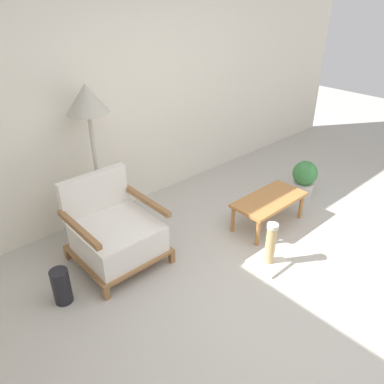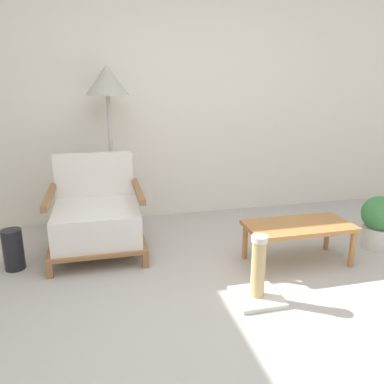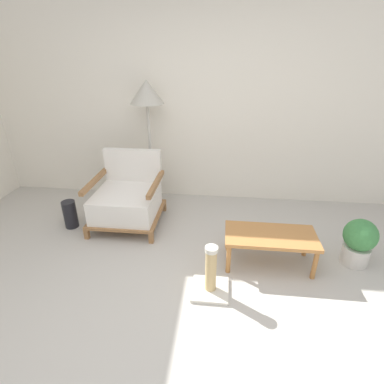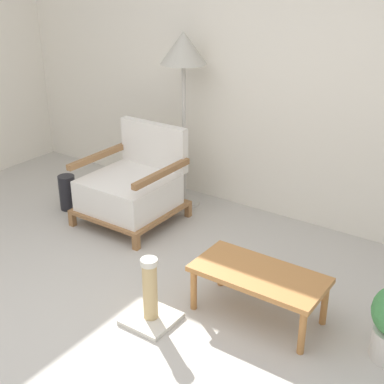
{
  "view_description": "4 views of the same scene",
  "coord_description": "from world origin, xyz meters",
  "px_view_note": "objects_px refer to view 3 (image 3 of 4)",
  "views": [
    {
      "loc": [
        -2.21,
        -1.09,
        2.39
      ],
      "look_at": [
        -0.02,
        1.34,
        0.55
      ],
      "focal_mm": 35.0,
      "sensor_mm": 36.0,
      "label": 1
    },
    {
      "loc": [
        -0.74,
        -1.57,
        1.4
      ],
      "look_at": [
        -0.02,
        1.34,
        0.55
      ],
      "focal_mm": 35.0,
      "sensor_mm": 36.0,
      "label": 2
    },
    {
      "loc": [
        0.29,
        -1.47,
        1.9
      ],
      "look_at": [
        -0.02,
        1.34,
        0.55
      ],
      "focal_mm": 28.0,
      "sensor_mm": 36.0,
      "label": 3
    },
    {
      "loc": [
        2.07,
        -1.66,
        2.18
      ],
      "look_at": [
        -0.02,
        1.34,
        0.55
      ],
      "focal_mm": 50.0,
      "sensor_mm": 36.0,
      "label": 4
    }
  ],
  "objects_px": {
    "floor_lamp": "(147,100)",
    "potted_plant": "(359,241)",
    "scratching_post": "(211,277)",
    "armchair": "(127,199)",
    "coffee_table": "(270,238)",
    "vase": "(70,214)"
  },
  "relations": [
    {
      "from": "floor_lamp",
      "to": "potted_plant",
      "type": "bearing_deg",
      "value": -25.11
    },
    {
      "from": "potted_plant",
      "to": "floor_lamp",
      "type": "bearing_deg",
      "value": 154.89
    },
    {
      "from": "potted_plant",
      "to": "scratching_post",
      "type": "xyz_separation_m",
      "value": [
        -1.38,
        -0.54,
        -0.11
      ]
    },
    {
      "from": "armchair",
      "to": "coffee_table",
      "type": "relative_size",
      "value": 0.96
    },
    {
      "from": "armchair",
      "to": "vase",
      "type": "bearing_deg",
      "value": -165.1
    },
    {
      "from": "floor_lamp",
      "to": "coffee_table",
      "type": "height_order",
      "value": "floor_lamp"
    },
    {
      "from": "floor_lamp",
      "to": "vase",
      "type": "distance_m",
      "value": 1.62
    },
    {
      "from": "coffee_table",
      "to": "potted_plant",
      "type": "relative_size",
      "value": 1.79
    },
    {
      "from": "vase",
      "to": "coffee_table",
      "type": "bearing_deg",
      "value": -11.07
    },
    {
      "from": "coffee_table",
      "to": "potted_plant",
      "type": "distance_m",
      "value": 0.85
    },
    {
      "from": "armchair",
      "to": "potted_plant",
      "type": "height_order",
      "value": "armchair"
    },
    {
      "from": "armchair",
      "to": "coffee_table",
      "type": "bearing_deg",
      "value": -21.07
    },
    {
      "from": "armchair",
      "to": "potted_plant",
      "type": "relative_size",
      "value": 1.72
    },
    {
      "from": "coffee_table",
      "to": "vase",
      "type": "bearing_deg",
      "value": 168.93
    },
    {
      "from": "floor_lamp",
      "to": "scratching_post",
      "type": "distance_m",
      "value": 2.18
    },
    {
      "from": "vase",
      "to": "scratching_post",
      "type": "xyz_separation_m",
      "value": [
        1.69,
        -0.87,
        -0.01
      ]
    },
    {
      "from": "armchair",
      "to": "scratching_post",
      "type": "distance_m",
      "value": 1.48
    },
    {
      "from": "scratching_post",
      "to": "coffee_table",
      "type": "bearing_deg",
      "value": 39.15
    },
    {
      "from": "vase",
      "to": "potted_plant",
      "type": "relative_size",
      "value": 0.69
    },
    {
      "from": "armchair",
      "to": "vase",
      "type": "xyz_separation_m",
      "value": [
        -0.65,
        -0.17,
        -0.15
      ]
    },
    {
      "from": "coffee_table",
      "to": "potted_plant",
      "type": "height_order",
      "value": "potted_plant"
    },
    {
      "from": "coffee_table",
      "to": "scratching_post",
      "type": "relative_size",
      "value": 1.85
    }
  ]
}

